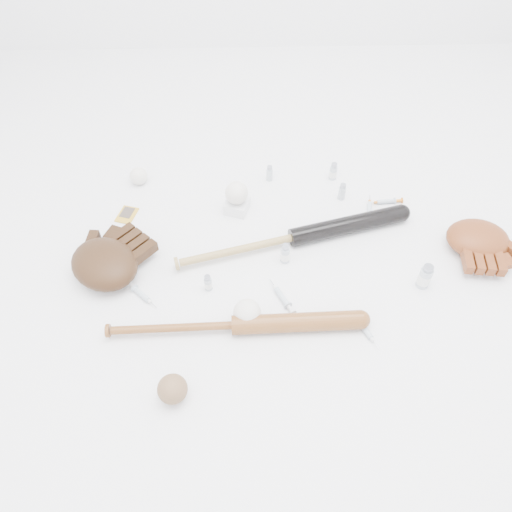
{
  "coord_description": "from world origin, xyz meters",
  "views": [
    {
      "loc": [
        -0.07,
        -1.02,
        1.28
      ],
      "look_at": [
        -0.05,
        0.01,
        0.06
      ],
      "focal_mm": 35.0,
      "sensor_mm": 36.0,
      "label": 1
    }
  ],
  "objects_px": {
    "bat_wood": "(235,325)",
    "pedestal": "(237,206)",
    "glove_dark": "(104,263)",
    "bat_dark": "(293,237)"
  },
  "relations": [
    {
      "from": "glove_dark",
      "to": "pedestal",
      "type": "bearing_deg",
      "value": 76.49
    },
    {
      "from": "bat_wood",
      "to": "pedestal",
      "type": "height_order",
      "value": "bat_wood"
    },
    {
      "from": "bat_wood",
      "to": "pedestal",
      "type": "relative_size",
      "value": 10.05
    },
    {
      "from": "bat_dark",
      "to": "pedestal",
      "type": "bearing_deg",
      "value": 123.36
    },
    {
      "from": "bat_dark",
      "to": "glove_dark",
      "type": "distance_m",
      "value": 0.62
    },
    {
      "from": "bat_dark",
      "to": "pedestal",
      "type": "xyz_separation_m",
      "value": [
        -0.19,
        0.17,
        -0.01
      ]
    },
    {
      "from": "bat_dark",
      "to": "bat_wood",
      "type": "xyz_separation_m",
      "value": [
        -0.2,
        -0.34,
        -0.0
      ]
    },
    {
      "from": "glove_dark",
      "to": "pedestal",
      "type": "xyz_separation_m",
      "value": [
        0.42,
        0.28,
        -0.03
      ]
    },
    {
      "from": "bat_wood",
      "to": "pedestal",
      "type": "bearing_deg",
      "value": 87.7
    },
    {
      "from": "glove_dark",
      "to": "pedestal",
      "type": "relative_size",
      "value": 3.54
    }
  ]
}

